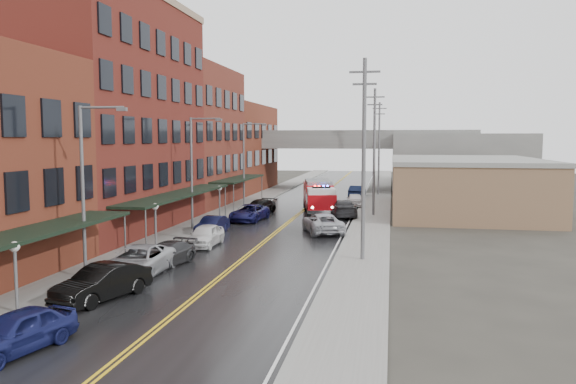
{
  "coord_description": "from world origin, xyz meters",
  "views": [
    {
      "loc": [
        8.82,
        -18.33,
        7.32
      ],
      "look_at": [
        0.54,
        26.47,
        3.0
      ],
      "focal_mm": 35.0,
      "sensor_mm": 36.0,
      "label": 1
    }
  ],
  "objects": [
    {
      "name": "tan_building",
      "position": [
        16.0,
        40.0,
        2.5
      ],
      "size": [
        14.0,
        22.0,
        5.0
      ],
      "primitive_type": "cube",
      "color": "#926D4E",
      "rests_on": "ground"
    },
    {
      "name": "parked_car_left_5",
      "position": [
        -4.76,
        22.8,
        0.67
      ],
      "size": [
        1.72,
        4.17,
        1.34
      ],
      "primitive_type": "imported",
      "rotation": [
        0.0,
        0.0,
        -0.07
      ],
      "color": "black",
      "rests_on": "ground"
    },
    {
      "name": "curb_left",
      "position": [
        -5.65,
        30.0,
        0.07
      ],
      "size": [
        0.3,
        160.0,
        0.15
      ],
      "primitive_type": "cube",
      "color": "gray",
      "rests_on": "ground"
    },
    {
      "name": "globe_lamp_0",
      "position": [
        -6.4,
        2.0,
        2.31
      ],
      "size": [
        0.44,
        0.44,
        3.12
      ],
      "color": "#59595B",
      "rests_on": "ground"
    },
    {
      "name": "fire_truck",
      "position": [
        1.76,
        36.86,
        1.69
      ],
      "size": [
        4.75,
        8.93,
        3.12
      ],
      "rotation": [
        0.0,
        0.0,
        0.2
      ],
      "color": "#A4070E",
      "rests_on": "ground"
    },
    {
      "name": "ground",
      "position": [
        0.0,
        0.0,
        0.0
      ],
      "size": [
        220.0,
        220.0,
        0.0
      ],
      "primitive_type": "plane",
      "color": "#2D2B26",
      "rests_on": "ground"
    },
    {
      "name": "parked_car_left_0",
      "position": [
        -3.72,
        -1.68,
        0.74
      ],
      "size": [
        2.76,
        4.66,
        1.49
      ],
      "primitive_type": "imported",
      "rotation": [
        0.0,
        0.0,
        -0.24
      ],
      "color": "#14194E",
      "rests_on": "ground"
    },
    {
      "name": "street_lamp_2",
      "position": [
        -6.55,
        40.0,
        5.19
      ],
      "size": [
        2.64,
        0.22,
        9.0
      ],
      "color": "#59595B",
      "rests_on": "ground"
    },
    {
      "name": "utility_pole_2",
      "position": [
        7.2,
        55.0,
        6.31
      ],
      "size": [
        1.8,
        0.24,
        12.0
      ],
      "color": "#59595B",
      "rests_on": "ground"
    },
    {
      "name": "parked_car_right_0",
      "position": [
        3.62,
        24.72,
        0.77
      ],
      "size": [
        4.22,
        6.1,
        1.55
      ],
      "primitive_type": "imported",
      "rotation": [
        0.0,
        0.0,
        3.47
      ],
      "color": "#A7A8AF",
      "rests_on": "ground"
    },
    {
      "name": "parked_car_right_3",
      "position": [
        4.63,
        52.2,
        0.75
      ],
      "size": [
        2.02,
        4.68,
        1.5
      ],
      "primitive_type": "imported",
      "rotation": [
        0.0,
        0.0,
        3.05
      ],
      "color": "#0E1733",
      "rests_on": "ground"
    },
    {
      "name": "street_lamp_1",
      "position": [
        -6.55,
        24.0,
        5.19
      ],
      "size": [
        2.64,
        0.22,
        9.0
      ],
      "color": "#59595B",
      "rests_on": "ground"
    },
    {
      "name": "parked_car_right_1",
      "position": [
        4.36,
        33.95,
        0.83
      ],
      "size": [
        3.44,
        6.05,
        1.65
      ],
      "primitive_type": "imported",
      "rotation": [
        0.0,
        0.0,
        3.35
      ],
      "color": "#2C2B2E",
      "rests_on": "ground"
    },
    {
      "name": "parked_car_left_6",
      "position": [
        -3.63,
        29.97,
        0.73
      ],
      "size": [
        2.93,
        5.47,
        1.46
      ],
      "primitive_type": "imported",
      "rotation": [
        0.0,
        0.0,
        -0.1
      ],
      "color": "#121243",
      "rests_on": "ground"
    },
    {
      "name": "parked_car_right_2",
      "position": [
        5.0,
        42.09,
        0.75
      ],
      "size": [
        2.25,
        4.59,
        1.51
      ],
      "primitive_type": "imported",
      "rotation": [
        0.0,
        0.0,
        3.25
      ],
      "color": "white",
      "rests_on": "ground"
    },
    {
      "name": "right_far_block",
      "position": [
        18.0,
        70.0,
        4.0
      ],
      "size": [
        18.0,
        30.0,
        8.0
      ],
      "primitive_type": "cube",
      "color": "slate",
      "rests_on": "ground"
    },
    {
      "name": "parked_car_left_4",
      "position": [
        -3.65,
        17.9,
        0.74
      ],
      "size": [
        1.76,
        4.37,
        1.49
      ],
      "primitive_type": "imported",
      "rotation": [
        0.0,
        0.0,
        0.0
      ],
      "color": "silver",
      "rests_on": "ground"
    },
    {
      "name": "road",
      "position": [
        0.0,
        30.0,
        0.01
      ],
      "size": [
        11.0,
        160.0,
        0.02
      ],
      "primitive_type": "cube",
      "color": "black",
      "rests_on": "ground"
    },
    {
      "name": "awning_0",
      "position": [
        -7.49,
        4.0,
        2.99
      ],
      "size": [
        2.6,
        16.0,
        3.09
      ],
      "color": "black",
      "rests_on": "ground"
    },
    {
      "name": "street_lamp_0",
      "position": [
        -6.55,
        8.0,
        5.19
      ],
      "size": [
        2.64,
        0.22,
        9.0
      ],
      "color": "#59595B",
      "rests_on": "ground"
    },
    {
      "name": "brick_building_b",
      "position": [
        -13.3,
        23.0,
        9.0
      ],
      "size": [
        9.0,
        20.0,
        18.0
      ],
      "primitive_type": "cube",
      "color": "#572017",
      "rests_on": "ground"
    },
    {
      "name": "brick_building_c",
      "position": [
        -13.3,
        40.5,
        7.5
      ],
      "size": [
        9.0,
        15.0,
        15.0
      ],
      "primitive_type": "cube",
      "color": "maroon",
      "rests_on": "ground"
    },
    {
      "name": "awning_2",
      "position": [
        -7.49,
        40.5,
        2.99
      ],
      "size": [
        2.6,
        13.0,
        3.09
      ],
      "color": "black",
      "rests_on": "ground"
    },
    {
      "name": "sidewalk_left",
      "position": [
        -7.3,
        30.0,
        0.07
      ],
      "size": [
        3.0,
        160.0,
        0.15
      ],
      "primitive_type": "cube",
      "color": "slate",
      "rests_on": "ground"
    },
    {
      "name": "awning_1",
      "position": [
        -7.49,
        23.0,
        2.99
      ],
      "size": [
        2.6,
        18.0,
        3.09
      ],
      "color": "black",
      "rests_on": "ground"
    },
    {
      "name": "utility_pole_1",
      "position": [
        7.2,
        35.0,
        6.31
      ],
      "size": [
        1.8,
        0.24,
        12.0
      ],
      "color": "#59595B",
      "rests_on": "ground"
    },
    {
      "name": "globe_lamp_1",
      "position": [
        -6.4,
        16.0,
        2.31
      ],
      "size": [
        0.44,
        0.44,
        3.12
      ],
      "color": "#59595B",
      "rests_on": "ground"
    },
    {
      "name": "brick_building_far",
      "position": [
        -13.3,
        58.0,
        6.0
      ],
      "size": [
        9.0,
        20.0,
        12.0
      ],
      "primitive_type": "cube",
      "color": "#612B19",
      "rests_on": "ground"
    },
    {
      "name": "parked_car_left_1",
      "position": [
        -4.04,
        4.7,
        0.8
      ],
      "size": [
        3.03,
        5.17,
        1.61
      ],
      "primitive_type": "imported",
      "rotation": [
        0.0,
        0.0,
        -0.29
      ],
      "color": "black",
      "rests_on": "ground"
    },
    {
      "name": "parked_car_left_3",
      "position": [
        -3.93,
        11.78,
        0.67
      ],
      "size": [
        2.67,
        4.86,
        1.34
      ],
      "primitive_type": "imported",
      "rotation": [
        0.0,
        0.0,
        -0.18
      ],
      "color": "#2A2B2D",
      "rests_on": "ground"
    },
    {
      "name": "sidewalk_right",
      "position": [
        7.3,
        30.0,
        0.07
      ],
      "size": [
        3.0,
        160.0,
        0.15
      ],
      "primitive_type": "cube",
      "color": "slate",
      "rests_on": "ground"
    },
    {
      "name": "globe_lamp_2",
      "position": [
        -6.4,
        30.0,
        2.31
      ],
      "size": [
        0.44,
        0.44,
        3.12
      ],
      "color": "#59595B",
      "rests_on": "ground"
    },
    {
      "name": "curb_right",
      "position": [
        5.65,
        30.0,
        0.07
      ],
      "size": [
        0.3,
        160.0,
        0.15
      ],
      "primitive_type": "cube",
      "color": "gray",
      "rests_on": "ground"
    },
    {
      "name": "parked_car_left_2",
      "position": [
        -4.47,
        9.25,
        0.79
      ],
      "size": [
        2.73,
        5.74,
        1.58
      ],
      "primitive_type": "imported",
      "rotation": [
        0.0,
        0.0,
        0.02
      ],
      "color": "#A0A3A8",
      "rests_on": "ground"
    },
    {
      "name": "parked_car_left_7",
      "position": [
        -3.89,
        34.8,
        0.69
      ],
      "size": [
        3.08,
        5.07,
        1.37
      ],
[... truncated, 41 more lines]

